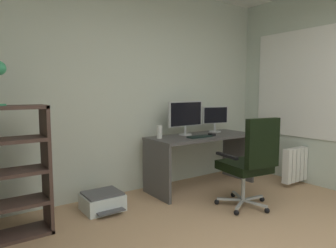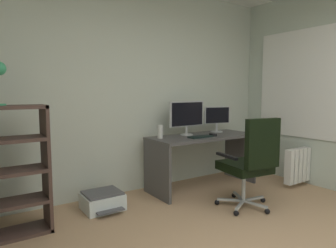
{
  "view_description": "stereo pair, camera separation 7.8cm",
  "coord_description": "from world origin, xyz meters",
  "px_view_note": "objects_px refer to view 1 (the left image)",
  "views": [
    {
      "loc": [
        -1.79,
        -0.91,
        1.32
      ],
      "look_at": [
        0.17,
        1.88,
        0.96
      ],
      "focal_mm": 32.25,
      "sensor_mm": 36.0,
      "label": 1
    },
    {
      "loc": [
        -1.73,
        -0.95,
        1.32
      ],
      "look_at": [
        0.17,
        1.88,
        0.96
      ],
      "focal_mm": 32.25,
      "sensor_mm": 36.0,
      "label": 2
    }
  ],
  "objects_px": {
    "office_chair": "(250,160)",
    "keyboard": "(200,137)",
    "radiator": "(301,163)",
    "desktop_speaker": "(159,132)",
    "desk": "(201,149)",
    "computer_mouse": "(212,135)",
    "printer": "(103,201)",
    "monitor_main": "(186,115)",
    "monitor_secondary": "(215,117)"
  },
  "relations": [
    {
      "from": "monitor_main",
      "to": "computer_mouse",
      "type": "xyz_separation_m",
      "value": [
        0.24,
        -0.28,
        -0.26
      ]
    },
    {
      "from": "keyboard",
      "to": "printer",
      "type": "bearing_deg",
      "value": 172.92
    },
    {
      "from": "office_chair",
      "to": "keyboard",
      "type": "bearing_deg",
      "value": 94.44
    },
    {
      "from": "desk",
      "to": "monitor_main",
      "type": "distance_m",
      "value": 0.51
    },
    {
      "from": "desk",
      "to": "keyboard",
      "type": "distance_m",
      "value": 0.28
    },
    {
      "from": "keyboard",
      "to": "office_chair",
      "type": "relative_size",
      "value": 0.32
    },
    {
      "from": "computer_mouse",
      "to": "desktop_speaker",
      "type": "relative_size",
      "value": 0.59
    },
    {
      "from": "desktop_speaker",
      "to": "printer",
      "type": "xyz_separation_m",
      "value": [
        -0.83,
        -0.09,
        -0.71
      ]
    },
    {
      "from": "monitor_secondary",
      "to": "desktop_speaker",
      "type": "distance_m",
      "value": 1.03
    },
    {
      "from": "monitor_main",
      "to": "printer",
      "type": "xyz_separation_m",
      "value": [
        -1.29,
        -0.13,
        -0.91
      ]
    },
    {
      "from": "monitor_secondary",
      "to": "computer_mouse",
      "type": "xyz_separation_m",
      "value": [
        -0.32,
        -0.28,
        -0.21
      ]
    },
    {
      "from": "monitor_main",
      "to": "desktop_speaker",
      "type": "distance_m",
      "value": 0.5
    },
    {
      "from": "office_chair",
      "to": "radiator",
      "type": "distance_m",
      "value": 1.4
    },
    {
      "from": "keyboard",
      "to": "monitor_secondary",
      "type": "bearing_deg",
      "value": 26.48
    },
    {
      "from": "desk",
      "to": "desktop_speaker",
      "type": "xyz_separation_m",
      "value": [
        -0.63,
        0.1,
        0.27
      ]
    },
    {
      "from": "monitor_main",
      "to": "keyboard",
      "type": "height_order",
      "value": "monitor_main"
    },
    {
      "from": "desktop_speaker",
      "to": "printer",
      "type": "bearing_deg",
      "value": -174.05
    },
    {
      "from": "monitor_main",
      "to": "keyboard",
      "type": "xyz_separation_m",
      "value": [
        0.02,
        -0.28,
        -0.27
      ]
    },
    {
      "from": "desk",
      "to": "keyboard",
      "type": "height_order",
      "value": "keyboard"
    },
    {
      "from": "keyboard",
      "to": "office_chair",
      "type": "xyz_separation_m",
      "value": [
        0.06,
        -0.79,
        -0.18
      ]
    },
    {
      "from": "keyboard",
      "to": "monitor_main",
      "type": "bearing_deg",
      "value": 92.39
    },
    {
      "from": "radiator",
      "to": "monitor_main",
      "type": "bearing_deg",
      "value": 148.99
    },
    {
      "from": "desktop_speaker",
      "to": "radiator",
      "type": "xyz_separation_m",
      "value": [
        1.9,
        -0.82,
        -0.51
      ]
    },
    {
      "from": "desk",
      "to": "office_chair",
      "type": "relative_size",
      "value": 1.45
    },
    {
      "from": "monitor_main",
      "to": "computer_mouse",
      "type": "distance_m",
      "value": 0.45
    },
    {
      "from": "keyboard",
      "to": "office_chair",
      "type": "bearing_deg",
      "value": -86.27
    },
    {
      "from": "computer_mouse",
      "to": "printer",
      "type": "xyz_separation_m",
      "value": [
        -1.53,
        0.14,
        -0.65
      ]
    },
    {
      "from": "monitor_main",
      "to": "computer_mouse",
      "type": "bearing_deg",
      "value": -49.38
    },
    {
      "from": "monitor_secondary",
      "to": "computer_mouse",
      "type": "bearing_deg",
      "value": -139.54
    },
    {
      "from": "office_chair",
      "to": "printer",
      "type": "height_order",
      "value": "office_chair"
    },
    {
      "from": "monitor_main",
      "to": "monitor_secondary",
      "type": "bearing_deg",
      "value": 0.02
    },
    {
      "from": "desk",
      "to": "printer",
      "type": "relative_size",
      "value": 3.32
    },
    {
      "from": "office_chair",
      "to": "desk",
      "type": "bearing_deg",
      "value": 84.44
    },
    {
      "from": "monitor_main",
      "to": "office_chair",
      "type": "height_order",
      "value": "monitor_main"
    },
    {
      "from": "desk",
      "to": "office_chair",
      "type": "xyz_separation_m",
      "value": [
        -0.09,
        -0.92,
        0.02
      ]
    },
    {
      "from": "printer",
      "to": "computer_mouse",
      "type": "bearing_deg",
      "value": -5.31
    },
    {
      "from": "computer_mouse",
      "to": "office_chair",
      "type": "height_order",
      "value": "office_chair"
    },
    {
      "from": "keyboard",
      "to": "printer",
      "type": "height_order",
      "value": "keyboard"
    },
    {
      "from": "monitor_main",
      "to": "office_chair",
      "type": "xyz_separation_m",
      "value": [
        0.08,
        -1.07,
        -0.44
      ]
    },
    {
      "from": "radiator",
      "to": "desktop_speaker",
      "type": "bearing_deg",
      "value": 156.75
    },
    {
      "from": "radiator",
      "to": "monitor_secondary",
      "type": "bearing_deg",
      "value": 135.45
    },
    {
      "from": "keyboard",
      "to": "computer_mouse",
      "type": "xyz_separation_m",
      "value": [
        0.22,
        0.0,
        0.01
      ]
    },
    {
      "from": "monitor_secondary",
      "to": "keyboard",
      "type": "distance_m",
      "value": 0.65
    },
    {
      "from": "desk",
      "to": "radiator",
      "type": "height_order",
      "value": "desk"
    },
    {
      "from": "printer",
      "to": "desktop_speaker",
      "type": "bearing_deg",
      "value": 5.95
    },
    {
      "from": "monitor_main",
      "to": "radiator",
      "type": "xyz_separation_m",
      "value": [
        1.44,
        -0.86,
        -0.71
      ]
    },
    {
      "from": "desk",
      "to": "monitor_secondary",
      "type": "relative_size",
      "value": 3.7
    },
    {
      "from": "monitor_main",
      "to": "radiator",
      "type": "height_order",
      "value": "monitor_main"
    },
    {
      "from": "office_chair",
      "to": "desktop_speaker",
      "type": "bearing_deg",
      "value": 117.87
    },
    {
      "from": "computer_mouse",
      "to": "desktop_speaker",
      "type": "xyz_separation_m",
      "value": [
        -0.7,
        0.23,
        0.07
      ]
    }
  ]
}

